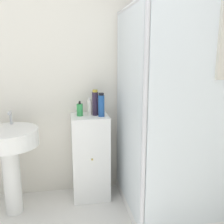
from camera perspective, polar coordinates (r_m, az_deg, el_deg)
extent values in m
cube|color=silver|center=(2.78, -13.57, 7.24)|extent=(6.40, 0.06, 2.50)
cube|color=white|center=(2.88, 12.95, -17.99)|extent=(0.97, 0.97, 0.09)
cylinder|color=silver|center=(3.15, 18.22, 2.08)|extent=(0.04, 0.04, 1.90)
cylinder|color=silver|center=(2.83, 1.44, 1.56)|extent=(0.04, 0.04, 1.90)
cylinder|color=silver|center=(1.96, 7.07, -3.66)|extent=(0.04, 0.04, 1.90)
cylinder|color=silver|center=(2.93, 11.05, 20.03)|extent=(0.93, 0.04, 0.04)
cylinder|color=silver|center=(2.36, 4.09, 22.08)|extent=(0.04, 0.93, 0.04)
cube|color=silver|center=(2.12, 19.25, -2.23)|extent=(0.89, 0.01, 1.78)
cube|color=silver|center=(2.38, 3.47, 0.05)|extent=(0.01, 0.89, 1.78)
cylinder|color=#B7BABF|center=(3.03, 14.87, -0.98)|extent=(0.02, 0.02, 1.43)
cylinder|color=#B7BABF|center=(2.90, 16.13, 12.97)|extent=(0.07, 0.07, 0.04)
cube|color=white|center=(2.78, -4.73, -9.67)|extent=(0.37, 0.35, 0.88)
sphere|color=gold|center=(2.59, -4.33, -10.29)|extent=(0.02, 0.02, 0.02)
cylinder|color=white|center=(2.71, -20.93, -13.56)|extent=(0.16, 0.16, 0.68)
cylinder|color=white|center=(2.56, -21.67, -5.20)|extent=(0.54, 0.54, 0.15)
cylinder|color=#B7BABF|center=(2.70, -21.17, -1.15)|extent=(0.02, 0.02, 0.13)
cube|color=#B7BABF|center=(2.65, -21.40, -0.18)|extent=(0.02, 0.07, 0.02)
cylinder|color=green|center=(2.63, -7.03, 0.45)|extent=(0.06, 0.06, 0.12)
cylinder|color=black|center=(2.62, -7.07, 1.95)|extent=(0.02, 0.02, 0.02)
cube|color=black|center=(2.60, -7.06, 2.24)|extent=(0.02, 0.03, 0.01)
cylinder|color=#281E33|center=(2.63, -3.68, 1.81)|extent=(0.06, 0.06, 0.23)
cylinder|color=gold|center=(2.61, -3.72, 4.60)|extent=(0.05, 0.05, 0.02)
cylinder|color=#1E4C93|center=(2.58, -2.34, 1.33)|extent=(0.06, 0.06, 0.21)
cylinder|color=black|center=(2.56, -2.37, 3.93)|extent=(0.05, 0.05, 0.02)
cylinder|color=white|center=(2.67, -4.90, 1.01)|extent=(0.05, 0.05, 0.15)
cylinder|color=silver|center=(2.65, -4.94, 2.80)|extent=(0.02, 0.02, 0.02)
cube|color=silver|center=(2.64, -4.92, 3.10)|extent=(0.01, 0.03, 0.01)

